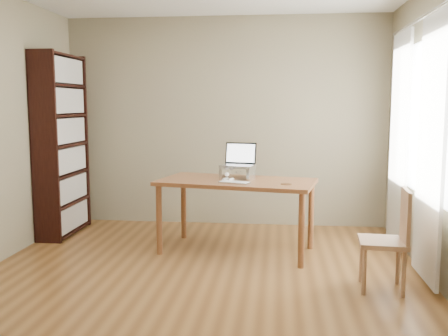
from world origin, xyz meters
The scene contains 10 objects.
room centered at (0.03, 0.01, 1.30)m, with size 4.04×4.54×2.64m.
bookshelf centered at (-1.83, 1.55, 1.05)m, with size 0.30×0.90×2.10m.
curtains centered at (1.92, 0.80, 1.17)m, with size 0.03×1.90×2.25m.
desk centered at (0.25, 1.03, 0.67)m, with size 1.69×1.07×0.75m.
laptop_stand centered at (0.25, 1.11, 0.83)m, with size 0.32×0.25×0.13m.
laptop centered at (0.25, 1.17, 0.94)m, with size 0.37×0.34×0.24m.
keyboard centered at (0.25, 0.81, 0.76)m, with size 0.32×0.22×0.02m.
coaster centered at (0.75, 0.81, 0.75)m, with size 0.11×0.11×0.01m, color brown.
cat centered at (0.22, 1.14, 0.82)m, with size 0.25×0.48×0.15m.
chair centered at (1.60, 0.09, 0.45)m, with size 0.40×0.40×0.84m.
Camera 1 is at (0.67, -4.00, 1.52)m, focal length 40.00 mm.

